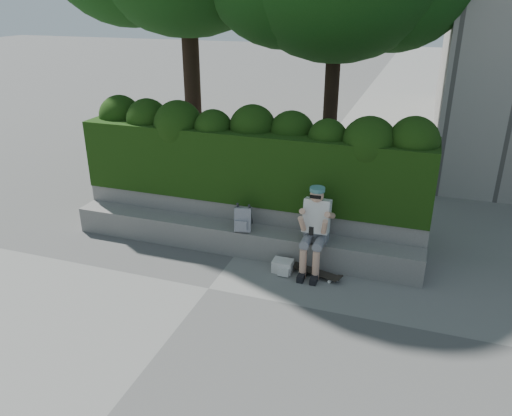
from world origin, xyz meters
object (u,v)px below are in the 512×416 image
at_px(skateboard, 317,273).
at_px(backpack_ground, 283,266).
at_px(person, 315,226).
at_px(backpack_plaid, 243,219).

xyz_separation_m(skateboard, backpack_ground, (-0.54, -0.04, 0.04)).
height_order(person, backpack_ground, person).
xyz_separation_m(person, backpack_plaid, (-1.22, 0.08, -0.10)).
height_order(skateboard, backpack_plaid, backpack_plaid).
distance_m(skateboard, backpack_ground, 0.54).
relative_size(skateboard, backpack_ground, 2.38).
xyz_separation_m(backpack_plaid, backpack_ground, (0.78, -0.32, -0.55)).
distance_m(person, skateboard, 0.73).
height_order(person, backpack_plaid, person).
relative_size(person, skateboard, 1.87).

